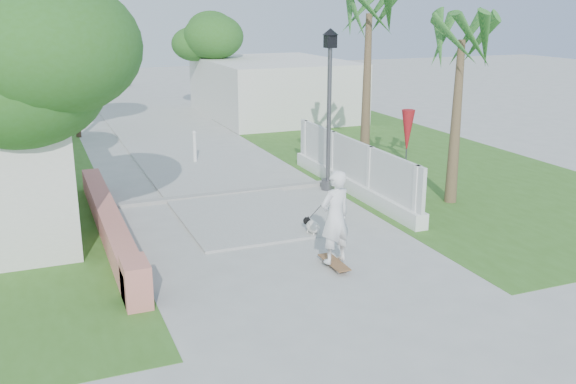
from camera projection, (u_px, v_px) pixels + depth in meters
name	position (u px, v px, depth m)	size (l,w,h in m)	color
ground	(314.00, 279.00, 12.22)	(90.00, 90.00, 0.00)	#B7B7B2
path_strip	(139.00, 116.00, 30.01)	(3.20, 36.00, 0.06)	#B7B7B2
curb	(224.00, 194.00, 17.54)	(6.50, 0.25, 0.10)	#999993
grass_right	(405.00, 158.00, 21.85)	(8.00, 20.00, 0.01)	#396820
pink_wall	(111.00, 228.00, 14.10)	(0.45, 8.20, 0.80)	tan
lattice_fence	(352.00, 173.00, 17.74)	(0.35, 7.00, 1.50)	white
building_right	(273.00, 88.00, 30.03)	(6.00, 8.00, 2.60)	silver
street_lamp	(329.00, 104.00, 17.48)	(0.44, 0.44, 4.44)	#59595E
bollard	(195.00, 146.00, 21.02)	(0.14, 0.14, 1.09)	white
patio_umbrella	(407.00, 132.00, 17.48)	(0.36, 0.36, 2.30)	#59595E
tree_left_near	(37.00, 71.00, 12.18)	(3.60, 3.60, 5.28)	#4C3826
tree_path_left	(70.00, 38.00, 24.29)	(3.40, 3.40, 5.23)	#4C3826
tree_path_right	(203.00, 39.00, 30.18)	(3.00, 3.00, 4.79)	#4C3826
tree_path_far	(60.00, 29.00, 33.27)	(3.20, 3.20, 5.17)	#4C3826
palm_far	(369.00, 25.00, 18.40)	(1.80, 1.80, 5.30)	brown
palm_near	(461.00, 50.00, 15.90)	(1.80, 1.80, 4.70)	brown
skateboarder	(321.00, 215.00, 13.17)	(0.77, 2.55, 1.99)	brown
dog	(312.00, 226.00, 14.50)	(0.37, 0.57, 0.40)	white
parked_car	(96.00, 76.00, 40.49)	(1.64, 4.09, 1.39)	#B3B6BC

